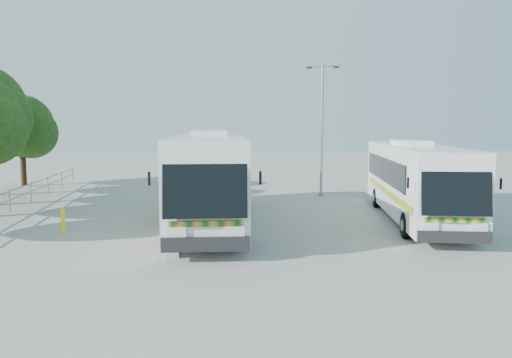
{
  "coord_description": "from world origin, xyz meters",
  "views": [
    {
      "loc": [
        -1.59,
        -20.65,
        3.95
      ],
      "look_at": [
        1.1,
        1.24,
        1.57
      ],
      "focal_mm": 35.0,
      "sensor_mm": 36.0,
      "label": 1
    }
  ],
  "objects": [
    {
      "name": "bollard",
      "position": [
        -6.38,
        -2.09,
        0.48
      ],
      "size": [
        0.16,
        0.16,
        0.97
      ],
      "primitive_type": "cylinder",
      "rotation": [
        0.0,
        0.0,
        0.25
      ],
      "color": "yellow",
      "rests_on": "ground"
    },
    {
      "name": "lamppost",
      "position": [
        5.41,
        6.4,
        4.04
      ],
      "size": [
        1.76,
        0.69,
        7.33
      ],
      "rotation": [
        0.0,
        0.0,
        -0.3
      ],
      "color": "#989BA1",
      "rests_on": "ground"
    },
    {
      "name": "coach_adjacent",
      "position": [
        7.49,
        -0.97,
        1.71
      ],
      "size": [
        4.5,
        11.45,
        3.12
      ],
      "rotation": [
        0.0,
        0.0,
        -0.21
      ],
      "color": "white",
      "rests_on": "ground"
    },
    {
      "name": "coach_main",
      "position": [
        -1.0,
        -0.42,
        1.93
      ],
      "size": [
        3.25,
        12.82,
        3.53
      ],
      "rotation": [
        0.0,
        0.0,
        -0.05
      ],
      "color": "silver",
      "rests_on": "ground"
    },
    {
      "name": "kerb_divider",
      "position": [
        -2.3,
        2.0,
        0.07
      ],
      "size": [
        0.4,
        16.0,
        0.15
      ],
      "primitive_type": "cube",
      "color": "#B2B2AD",
      "rests_on": "ground"
    },
    {
      "name": "ground",
      "position": [
        0.0,
        0.0,
        0.0
      ],
      "size": [
        100.0,
        100.0,
        0.0
      ],
      "primitive_type": "plane",
      "color": "#9D9D98",
      "rests_on": "ground"
    },
    {
      "name": "railing",
      "position": [
        -10.0,
        4.0,
        0.74
      ],
      "size": [
        0.06,
        22.0,
        1.0
      ],
      "color": "gray",
      "rests_on": "ground"
    },
    {
      "name": "tree_far_e",
      "position": [
        -12.63,
        13.3,
        3.89
      ],
      "size": [
        4.54,
        4.28,
        5.92
      ],
      "color": "#382314",
      "rests_on": "ground"
    }
  ]
}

